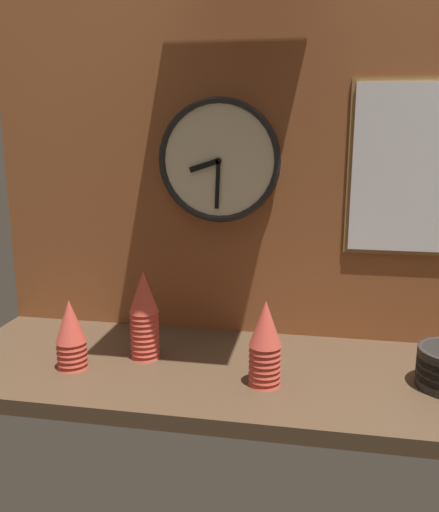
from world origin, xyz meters
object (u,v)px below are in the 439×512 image
(cup_stack_left, at_px, (71,334))
(menu_board, at_px, (431,169))
(cup_stack_center_right, at_px, (265,343))
(wall_clock, at_px, (219,161))
(cup_stack_center_left, at_px, (144,315))

(cup_stack_left, xyz_separation_m, menu_board, (0.91, 0.33, 0.41))
(cup_stack_center_right, height_order, wall_clock, wall_clock)
(cup_stack_left, bearing_deg, cup_stack_center_left, 30.32)
(cup_stack_center_left, relative_size, menu_board, 0.51)
(cup_stack_center_left, distance_m, menu_board, 0.87)
(cup_stack_left, bearing_deg, wall_clock, 44.57)
(cup_stack_left, relative_size, menu_board, 0.39)
(menu_board, bearing_deg, cup_stack_left, -159.91)
(menu_board, bearing_deg, cup_stack_center_right, -140.43)
(cup_stack_center_right, height_order, cup_stack_center_left, cup_stack_center_left)
(cup_stack_center_right, height_order, menu_board, menu_board)
(cup_stack_left, distance_m, cup_stack_center_right, 0.50)
(cup_stack_center_right, bearing_deg, cup_stack_left, 179.60)
(cup_stack_left, height_order, cup_stack_center_left, cup_stack_center_left)
(cup_stack_center_left, distance_m, wall_clock, 0.49)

